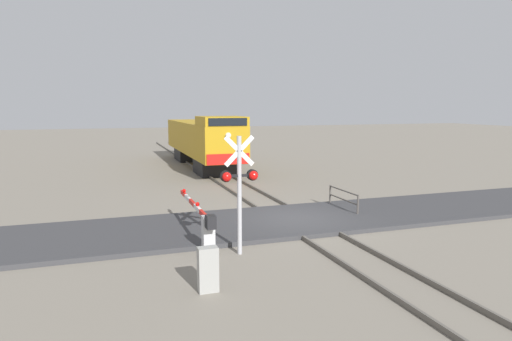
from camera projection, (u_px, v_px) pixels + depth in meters
name	position (u px, v px, depth m)	size (l,w,h in m)	color
ground_plane	(295.00, 222.00, 17.90)	(160.00, 160.00, 0.00)	gray
rail_track_left	(278.00, 221.00, 17.66)	(0.08, 80.00, 0.15)	#59544C
rail_track_right	(311.00, 218.00, 18.12)	(0.08, 80.00, 0.15)	#59544C
road_surface	(295.00, 220.00, 17.89)	(36.00, 4.68, 0.16)	#38383A
locomotive	(202.00, 140.00, 33.68)	(2.76, 15.37, 3.89)	black
crossing_signal	(240.00, 183.00, 13.69)	(1.18, 0.33, 3.68)	#ADADB2
crossing_gate	(204.00, 224.00, 14.42)	(0.36, 5.26, 1.32)	silver
utility_cabinet	(208.00, 269.00, 11.11)	(0.49, 0.30, 1.13)	#999993
guard_railing	(343.00, 197.00, 19.61)	(0.08, 2.45, 0.95)	#4C4742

